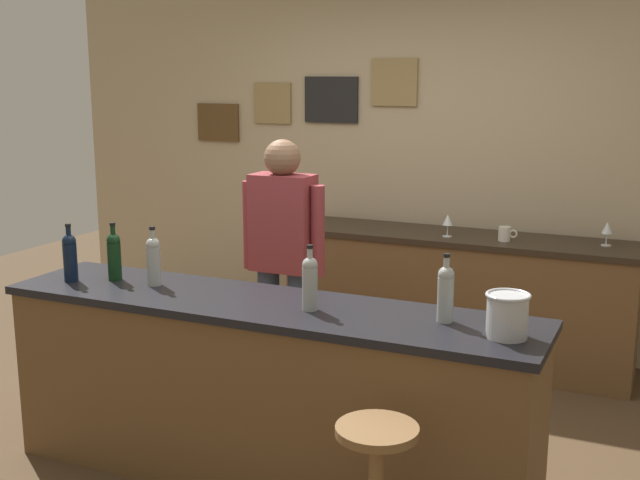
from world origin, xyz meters
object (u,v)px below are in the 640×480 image
object	(u,v)px
bar_stool	(376,480)
wine_glass_b	(607,229)
wine_bottle_c	(153,259)
coffee_mug	(505,234)
wine_bottle_a	(70,256)
bartender	(283,257)
wine_glass_a	(448,221)
wine_bottle_e	(446,292)
ice_bucket	(507,314)
wine_bottle_b	(114,255)
wine_bottle_d	(310,281)

from	to	relation	value
bar_stool	wine_glass_b	world-z (taller)	wine_glass_b
wine_bottle_c	coffee_mug	size ratio (longest dim) A/B	2.45
wine_bottle_c	wine_bottle_a	bearing A→B (deg)	-165.45
bartender	wine_glass_a	bearing A→B (deg)	59.97
wine_glass_a	wine_glass_b	xyz separation A→B (m)	(1.00, 0.15, 0.00)
wine_glass_a	wine_bottle_e	bearing A→B (deg)	-74.70
bar_stool	coffee_mug	distance (m)	2.59
wine_glass_a	ice_bucket	bearing A→B (deg)	-67.94
ice_bucket	wine_bottle_b	bearing A→B (deg)	177.81
wine_bottle_d	wine_glass_b	world-z (taller)	wine_bottle_d
wine_bottle_b	wine_glass_a	size ratio (longest dim) A/B	1.97
bartender	bar_stool	size ratio (longest dim) A/B	2.38
wine_glass_b	coffee_mug	distance (m)	0.64
wine_bottle_d	ice_bucket	xyz separation A→B (m)	(0.90, -0.01, -0.04)
wine_glass_a	wine_glass_b	world-z (taller)	same
bar_stool	wine_bottle_a	size ratio (longest dim) A/B	2.22
bartender	wine_bottle_b	distance (m)	0.98
ice_bucket	coffee_mug	distance (m)	2.06
wine_bottle_a	wine_bottle_d	xyz separation A→B (m)	(1.36, 0.05, 0.00)
wine_bottle_c	ice_bucket	world-z (taller)	wine_bottle_c
wine_bottle_b	wine_bottle_d	size ratio (longest dim) A/B	1.00
coffee_mug	wine_bottle_c	bearing A→B (deg)	-125.70
bartender	wine_bottle_e	bearing A→B (deg)	-32.49
bar_stool	wine_bottle_d	xyz separation A→B (m)	(-0.54, 0.54, 0.60)
wine_bottle_e	wine_bottle_a	bearing A→B (deg)	-176.00
bartender	wine_glass_a	size ratio (longest dim) A/B	10.45
coffee_mug	wine_glass_b	bearing A→B (deg)	11.37
wine_bottle_e	wine_glass_b	bearing A→B (deg)	76.57
bartender	wine_bottle_c	size ratio (longest dim) A/B	5.29
bartender	ice_bucket	bearing A→B (deg)	-30.06
bar_stool	bartender	bearing A→B (deg)	128.59
bartender	wine_bottle_c	distance (m)	0.85
wine_bottle_b	wine_glass_a	world-z (taller)	wine_bottle_b
wine_bottle_a	wine_glass_b	distance (m)	3.28
wine_glass_b	bar_stool	bearing A→B (deg)	-101.88
bar_stool	wine_bottle_e	world-z (taller)	wine_bottle_e
wine_bottle_c	wine_bottle_d	size ratio (longest dim) A/B	1.00
coffee_mug	wine_bottle_d	bearing A→B (deg)	-103.43
wine_glass_a	coffee_mug	size ratio (longest dim) A/B	1.24
wine_bottle_b	wine_bottle_e	world-z (taller)	same
wine_bottle_e	wine_glass_a	size ratio (longest dim) A/B	1.97
wine_bottle_a	wine_bottle_b	world-z (taller)	same
bartender	wine_bottle_d	bearing A→B (deg)	-55.93
coffee_mug	wine_glass_a	bearing A→B (deg)	-176.97
bartender	ice_bucket	distance (m)	1.70
wine_bottle_a	wine_bottle_b	xyz separation A→B (m)	(0.19, 0.12, 0.00)
bar_stool	coffee_mug	bearing A→B (deg)	91.34
wine_bottle_d	wine_glass_a	xyz separation A→B (m)	(0.09, 1.98, -0.05)
bar_stool	coffee_mug	xyz separation A→B (m)	(-0.06, 2.54, 0.49)
wine_bottle_d	wine_bottle_e	xyz separation A→B (m)	(0.61, 0.09, 0.00)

